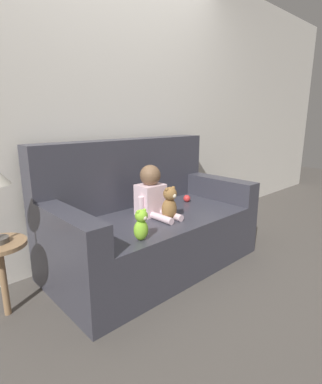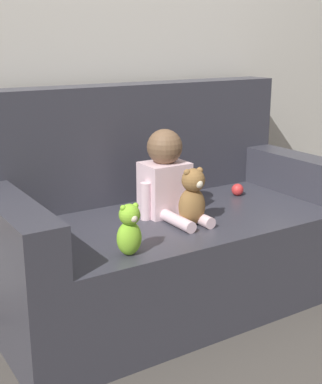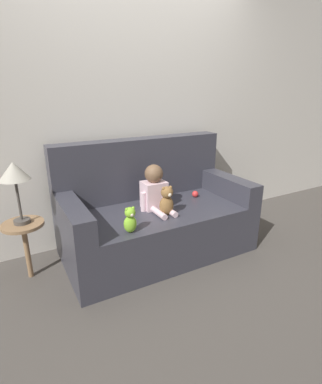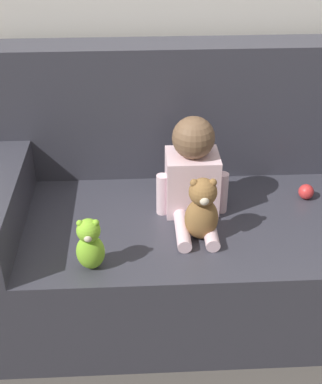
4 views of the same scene
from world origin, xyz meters
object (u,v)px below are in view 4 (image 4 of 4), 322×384
object	(u,v)px
toy_ball	(306,192)
couch	(195,220)
person_baby	(193,174)
plush_toy_side	(90,244)
teddy_bear_brown	(202,209)

from	to	relation	value
toy_ball	couch	bearing A→B (deg)	179.35
couch	person_baby	bearing A→B (deg)	-110.15
couch	plush_toy_side	world-z (taller)	couch
person_baby	teddy_bear_brown	size ratio (longest dim) A/B	1.55
toy_ball	person_baby	bearing A→B (deg)	-172.45
person_baby	toy_ball	world-z (taller)	person_baby
person_baby	plush_toy_side	bearing A→B (deg)	-138.90
teddy_bear_brown	toy_ball	distance (m)	0.53
person_baby	teddy_bear_brown	distance (m)	0.19
person_baby	plush_toy_side	distance (m)	0.51
person_baby	toy_ball	bearing A→B (deg)	7.55
teddy_bear_brown	toy_ball	size ratio (longest dim) A/B	4.07
person_baby	teddy_bear_brown	bearing A→B (deg)	-84.73
couch	teddy_bear_brown	size ratio (longest dim) A/B	6.55
person_baby	plush_toy_side	xyz separation A→B (m)	(-0.38, -0.33, -0.07)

